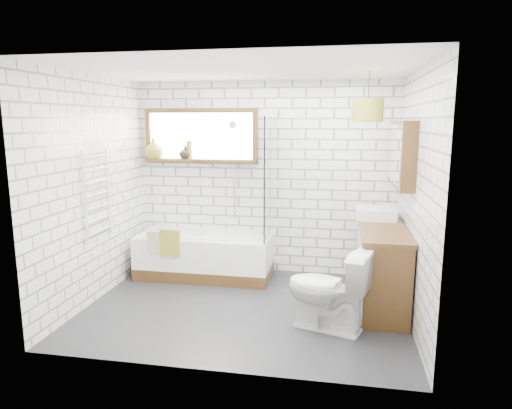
% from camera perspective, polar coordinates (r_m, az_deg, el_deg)
% --- Properties ---
extents(floor, '(3.40, 2.60, 0.01)m').
position_cam_1_polar(floor, '(5.09, -1.40, -12.77)').
color(floor, black).
rests_on(floor, ground).
extents(ceiling, '(3.40, 2.60, 0.01)m').
position_cam_1_polar(ceiling, '(4.70, -1.54, 16.61)').
color(ceiling, white).
rests_on(ceiling, ground).
extents(wall_back, '(3.40, 0.01, 2.50)m').
position_cam_1_polar(wall_back, '(6.01, 1.09, 3.27)').
color(wall_back, white).
rests_on(wall_back, ground).
extents(wall_front, '(3.40, 0.01, 2.50)m').
position_cam_1_polar(wall_front, '(3.49, -5.86, -2.01)').
color(wall_front, white).
rests_on(wall_front, ground).
extents(wall_left, '(0.01, 2.60, 2.50)m').
position_cam_1_polar(wall_left, '(5.35, -19.65, 1.77)').
color(wall_left, white).
rests_on(wall_left, ground).
extents(wall_right, '(0.01, 2.60, 2.50)m').
position_cam_1_polar(wall_right, '(4.70, 19.35, 0.66)').
color(wall_right, white).
rests_on(wall_right, ground).
extents(window, '(1.52, 0.16, 0.68)m').
position_cam_1_polar(window, '(6.11, -6.94, 8.49)').
color(window, '#36200F').
rests_on(window, wall_back).
extents(towel_radiator, '(0.06, 0.52, 1.00)m').
position_cam_1_polar(towel_radiator, '(5.33, -19.20, 1.23)').
color(towel_radiator, white).
rests_on(towel_radiator, wall_left).
extents(mirror_cabinet, '(0.16, 1.20, 0.70)m').
position_cam_1_polar(mirror_cabinet, '(5.23, 17.70, 6.12)').
color(mirror_cabinet, '#36200F').
rests_on(mirror_cabinet, wall_right).
extents(shower_riser, '(0.02, 0.02, 1.30)m').
position_cam_1_polar(shower_riser, '(6.03, -2.74, 4.24)').
color(shower_riser, silver).
rests_on(shower_riser, wall_back).
extents(bathtub, '(1.71, 0.75, 0.55)m').
position_cam_1_polar(bathtub, '(6.00, -6.36, -6.31)').
color(bathtub, white).
rests_on(bathtub, floor).
extents(shower_screen, '(0.02, 0.72, 1.50)m').
position_cam_1_polar(shower_screen, '(5.61, 1.64, 3.30)').
color(shower_screen, white).
rests_on(shower_screen, bathtub).
extents(towel_green, '(0.24, 0.07, 0.33)m').
position_cam_1_polar(towel_green, '(5.69, -10.66, -4.68)').
color(towel_green, olive).
rests_on(towel_green, bathtub).
extents(towel_beige, '(0.20, 0.05, 0.26)m').
position_cam_1_polar(towel_beige, '(5.76, -12.44, -4.56)').
color(towel_beige, tan).
rests_on(towel_beige, bathtub).
extents(vanity, '(0.49, 1.53, 0.88)m').
position_cam_1_polar(vanity, '(5.25, 15.39, -7.24)').
color(vanity, '#36200F').
rests_on(vanity, floor).
extents(basin, '(0.45, 0.39, 0.13)m').
position_cam_1_polar(basin, '(5.47, 14.71, -1.06)').
color(basin, white).
rests_on(basin, vanity).
extents(tap, '(0.03, 0.03, 0.15)m').
position_cam_1_polar(tap, '(5.47, 16.41, -0.52)').
color(tap, silver).
rests_on(tap, vanity).
extents(toilet, '(0.67, 0.89, 0.81)m').
position_cam_1_polar(toilet, '(4.51, 8.93, -10.40)').
color(toilet, white).
rests_on(toilet, floor).
extents(vase_olive, '(0.32, 0.32, 0.27)m').
position_cam_1_polar(vase_olive, '(6.32, -12.66, 6.68)').
color(vase_olive, olive).
rests_on(vase_olive, window).
extents(vase_dark, '(0.21, 0.21, 0.18)m').
position_cam_1_polar(vase_dark, '(6.16, -8.82, 6.31)').
color(vase_dark, black).
rests_on(vase_dark, window).
extents(bottle, '(0.10, 0.10, 0.24)m').
position_cam_1_polar(bottle, '(6.14, -8.33, 6.60)').
color(bottle, olive).
rests_on(bottle, window).
extents(pendant, '(0.32, 0.32, 0.23)m').
position_cam_1_polar(pendant, '(4.84, 13.80, 11.33)').
color(pendant, olive).
rests_on(pendant, ceiling).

